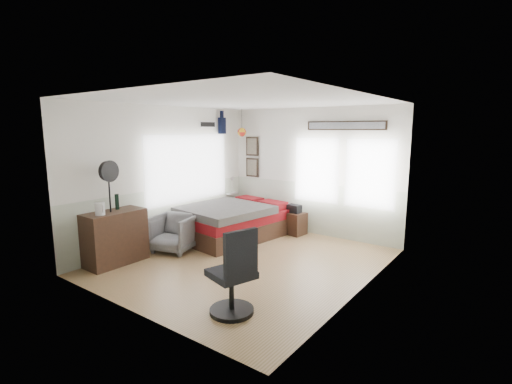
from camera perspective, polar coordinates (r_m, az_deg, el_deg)
ground_plane at (r=6.49m, az=-1.41°, el=-10.67°), size 4.00×4.50×0.01m
room_shell at (r=6.32m, az=-0.98°, el=3.85°), size 4.02×4.52×2.71m
wall_decor at (r=8.32m, az=0.82°, el=8.61°), size 3.55×1.32×1.44m
bed at (r=7.82m, az=-3.71°, el=-4.52°), size 1.79×2.34×0.69m
dresser at (r=6.71m, az=-20.83°, el=-6.55°), size 0.48×1.00×0.90m
armchair at (r=7.10m, az=-12.53°, el=-6.17°), size 0.91×0.92×0.68m
nightstand at (r=8.10m, az=5.84°, el=-4.80°), size 0.52×0.44×0.47m
task_chair at (r=4.61m, az=-3.38°, el=-13.36°), size 0.61×0.61×1.10m
kettle at (r=6.39m, az=-22.88°, el=-2.38°), size 0.18×0.15×0.20m
bottle at (r=6.72m, az=-20.60°, el=-1.41°), size 0.07×0.07×0.27m
stand_fan at (r=6.45m, az=-21.74°, el=2.86°), size 0.14×0.35×0.85m
black_bag at (r=8.02m, az=5.88°, el=-2.56°), size 0.31×0.22×0.17m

